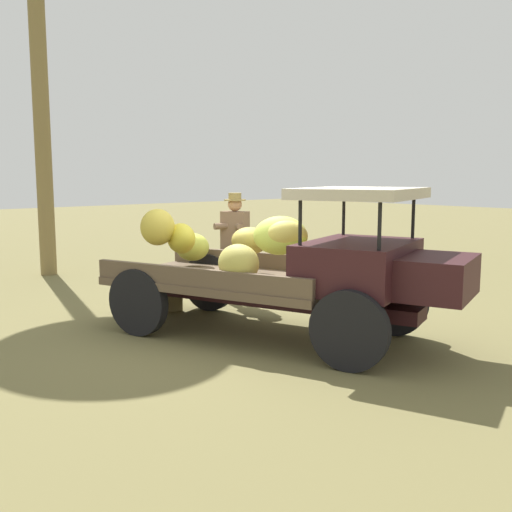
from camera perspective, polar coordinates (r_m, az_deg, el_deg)
ground_plane at (r=7.73m, az=-0.44°, el=-7.27°), size 60.00×60.00×0.00m
truck at (r=7.19m, az=3.89°, el=-1.06°), size 4.66×2.88×1.87m
farmer at (r=9.27m, az=-2.04°, el=1.46°), size 0.56×0.53×1.73m
wooden_crate at (r=9.03m, az=-9.16°, el=-3.74°), size 0.58×0.54×0.44m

